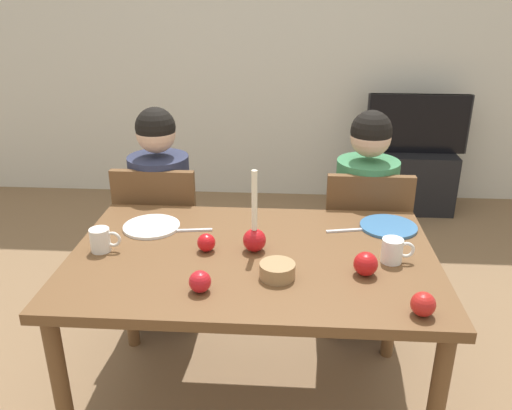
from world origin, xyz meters
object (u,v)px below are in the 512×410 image
Objects in this scene: chair_left at (162,236)px; apple_far_edge at (206,243)px; person_left_child at (163,223)px; mug_left at (101,240)px; chair_right at (363,242)px; mug_right at (393,251)px; tv_stand at (411,180)px; apple_by_left_plate at (423,304)px; apple_near_candle at (200,282)px; person_right_child at (363,229)px; tv at (418,124)px; apple_by_right_mug at (366,264)px; plate_left at (152,226)px; bowl_walnuts at (277,270)px; plate_right at (388,227)px; candle_centerpiece at (254,235)px; dining_table at (253,273)px.

apple_far_edge is (0.33, -0.59, 0.27)m from chair_left.
person_left_child is 0.69m from mug_left.
chair_right is 7.37× the size of mug_right.
tv_stand is 2.78m from apple_by_left_plate.
apple_near_candle is at bearing -116.39° from tv_stand.
mug_right is (0.01, -0.66, 0.23)m from person_right_child.
apple_far_edge is (-1.30, -2.29, 0.55)m from tv_stand.
tv is 2.53m from apple_by_right_mug.
plate_left is at bearing 57.55° from mug_left.
apple_by_left_plate is (1.07, -1.01, 0.22)m from person_left_child.
apple_by_right_mug reaches higher than apple_by_left_plate.
tv reaches higher than plate_left.
apple_near_candle reaches higher than apple_far_edge.
bowl_walnuts is at bearing -172.85° from apple_by_right_mug.
apple_by_right_mug is at bearing -6.70° from mug_left.
chair_right is 11.92× the size of apple_near_candle.
apple_by_right_mug is (-0.15, -0.40, 0.04)m from plate_right.
candle_centerpiece is 2.61× the size of bowl_walnuts.
mug_right is (1.11, -0.01, -0.00)m from mug_left.
apple_near_candle is at bearing -31.80° from mug_left.
plate_right is at bearing 37.55° from apple_near_candle.
person_left_child is 0.74m from apple_far_edge.
person_left_child is 1.25m from mug_right.
tv is at bearing 74.46° from plate_right.
plate_left is 1.00× the size of plate_right.
person_right_child is at bearing 1.82° from chair_left.
tv_stand is 7.39× the size of apple_by_right_mug.
tv is at bearing 60.34° from apple_far_edge.
chair_left reaches higher than apple_by_left_plate.
apple_by_right_mug is (0.92, -0.74, 0.28)m from chair_left.
apple_near_candle is at bearing -117.78° from candle_centerpiece.
plate_left is at bearing -80.50° from chair_left.
person_left_child is at bearing 111.26° from apple_near_candle.
mug_left is at bearing -126.42° from tv.
apple_near_candle is at bearing -159.64° from mug_right.
candle_centerpiece is (-1.12, -2.27, 0.58)m from tv_stand.
person_right_child is at bearing 82.59° from apple_by_right_mug.
apple_near_candle is at bearing -116.38° from tv.
dining_table is at bearing 146.69° from apple_by_left_plate.
apple_far_edge is (0.33, -0.63, 0.22)m from person_left_child.
bowl_walnuts is (0.68, -0.16, -0.02)m from mug_left.
tv reaches higher than tv_stand.
bowl_walnuts is (-0.41, -0.81, 0.21)m from person_right_child.
apple_by_left_plate reaches higher than bowl_walnuts.
apple_by_left_plate is (1.14, -0.35, -0.01)m from mug_left.
plate_left is (-1.57, -2.09, 0.05)m from tv.
chair_left is 1.02m from person_right_child.
apple_by_left_plate is at bearing -33.31° from dining_table.
plate_left is 0.92m from apple_by_right_mug.
plate_right is (-0.56, -2.03, 0.52)m from tv_stand.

